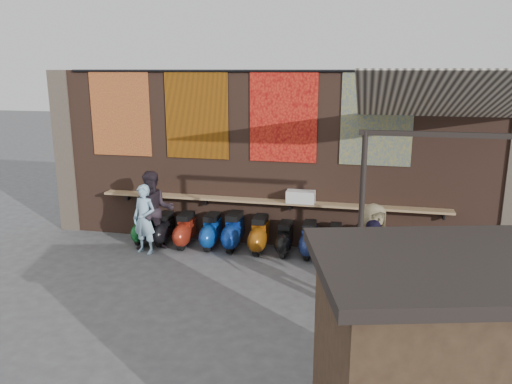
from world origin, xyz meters
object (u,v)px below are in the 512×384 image
at_px(shelf_box, 301,197).
at_px(scooter_stool_9, 361,244).
at_px(scooter_stool_0, 144,228).
at_px(diner_left, 144,219).
at_px(scooter_stool_3, 211,232).
at_px(scooter_stool_7, 309,240).
at_px(scooter_stool_4, 234,232).
at_px(scooter_stool_5, 260,235).
at_px(diner_right, 154,211).
at_px(shopper_navy, 373,268).
at_px(scooter_stool_1, 164,229).
at_px(shopper_tan, 371,248).
at_px(scooter_stool_8, 335,242).
at_px(scooter_stool_6, 285,239).
at_px(scooter_stool_2, 185,231).

bearing_deg(shelf_box, scooter_stool_9, -11.71).
height_order(scooter_stool_0, diner_left, diner_left).
relative_size(shelf_box, scooter_stool_3, 0.76).
relative_size(scooter_stool_7, diner_left, 0.51).
xyz_separation_m(shelf_box, scooter_stool_4, (-1.49, -0.26, -0.84)).
bearing_deg(shelf_box, scooter_stool_5, -160.09).
xyz_separation_m(diner_right, shopper_navy, (4.81, -2.15, -0.08)).
xyz_separation_m(scooter_stool_1, shopper_tan, (4.73, -1.55, 0.47)).
xyz_separation_m(diner_right, shopper_tan, (4.79, -1.17, -0.07)).
bearing_deg(scooter_stool_7, scooter_stool_8, 3.77).
height_order(shelf_box, scooter_stool_3, shelf_box).
relative_size(scooter_stool_6, scooter_stool_7, 0.96).
xyz_separation_m(scooter_stool_4, shopper_navy, (3.06, -2.55, 0.42)).
relative_size(scooter_stool_1, scooter_stool_4, 0.88).
xyz_separation_m(scooter_stool_7, scooter_stool_9, (1.13, 0.04, -0.02)).
relative_size(diner_left, shopper_navy, 0.94).
distance_m(scooter_stool_6, shopper_navy, 3.14).
bearing_deg(scooter_stool_4, shelf_box, 9.81).
xyz_separation_m(scooter_stool_7, scooter_stool_8, (0.56, 0.04, -0.02)).
height_order(scooter_stool_0, scooter_stool_1, scooter_stool_1).
bearing_deg(scooter_stool_2, diner_right, -152.45).
distance_m(scooter_stool_7, diner_right, 3.53).
bearing_deg(scooter_stool_9, scooter_stool_0, -179.94).
relative_size(scooter_stool_2, scooter_stool_7, 1.03).
relative_size(shelf_box, shopper_navy, 0.38).
height_order(scooter_stool_2, diner_right, diner_right).
relative_size(scooter_stool_2, diner_left, 0.52).
bearing_deg(scooter_stool_0, scooter_stool_6, -0.68).
bearing_deg(scooter_stool_2, shopper_tan, -19.55).
relative_size(scooter_stool_2, scooter_stool_5, 0.96).
relative_size(shelf_box, scooter_stool_9, 0.84).
height_order(scooter_stool_8, diner_left, diner_left).
bearing_deg(shopper_tan, scooter_stool_6, 110.18).
xyz_separation_m(scooter_stool_3, diner_left, (-1.35, -0.61, 0.39)).
distance_m(scooter_stool_0, scooter_stool_2, 1.07).
bearing_deg(scooter_stool_6, scooter_stool_7, 0.59).
bearing_deg(shopper_navy, scooter_stool_6, -85.77).
distance_m(scooter_stool_8, scooter_stool_9, 0.57).
height_order(scooter_stool_2, scooter_stool_4, scooter_stool_4).
height_order(scooter_stool_5, diner_left, diner_left).
relative_size(scooter_stool_5, scooter_stool_8, 1.12).
height_order(scooter_stool_0, scooter_stool_7, scooter_stool_7).
bearing_deg(scooter_stool_8, diner_left, -171.64).
relative_size(diner_left, diner_right, 0.86).
bearing_deg(diner_left, scooter_stool_8, 21.81).
distance_m(scooter_stool_0, scooter_stool_5, 2.82).
relative_size(scooter_stool_5, shopper_navy, 0.51).
bearing_deg(diner_left, diner_right, 76.03).
bearing_deg(diner_left, scooter_stool_1, 87.08).
height_order(scooter_stool_4, scooter_stool_7, scooter_stool_4).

